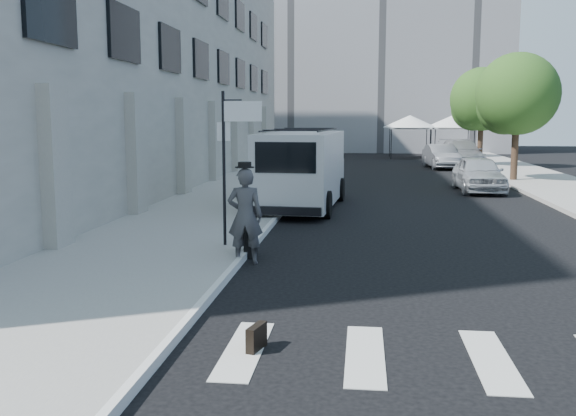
% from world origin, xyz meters
% --- Properties ---
extents(ground, '(120.00, 120.00, 0.00)m').
position_xyz_m(ground, '(0.00, 0.00, 0.00)').
color(ground, black).
rests_on(ground, ground).
extents(sidewalk_left, '(4.50, 48.00, 0.15)m').
position_xyz_m(sidewalk_left, '(-4.25, 16.00, 0.07)').
color(sidewalk_left, gray).
rests_on(sidewalk_left, ground).
extents(sidewalk_right, '(4.00, 56.00, 0.15)m').
position_xyz_m(sidewalk_right, '(9.00, 20.00, 0.07)').
color(sidewalk_right, gray).
rests_on(sidewalk_right, ground).
extents(building_left, '(10.00, 44.00, 12.00)m').
position_xyz_m(building_left, '(-11.50, 18.00, 6.00)').
color(building_left, gray).
rests_on(building_left, ground).
extents(building_far, '(22.00, 12.00, 25.00)m').
position_xyz_m(building_far, '(2.00, 50.00, 12.50)').
color(building_far, slate).
rests_on(building_far, ground).
extents(sign_pole, '(1.03, 0.07, 3.50)m').
position_xyz_m(sign_pole, '(-2.36, 3.20, 2.65)').
color(sign_pole, black).
rests_on(sign_pole, sidewalk_left).
extents(tree_near, '(3.80, 3.83, 6.03)m').
position_xyz_m(tree_near, '(7.50, 20.15, 3.97)').
color(tree_near, black).
rests_on(tree_near, ground).
extents(tree_far, '(3.80, 3.83, 6.03)m').
position_xyz_m(tree_far, '(7.50, 29.15, 3.97)').
color(tree_far, black).
rests_on(tree_far, ground).
extents(tent_left, '(4.00, 4.00, 3.20)m').
position_xyz_m(tent_left, '(4.00, 38.00, 2.71)').
color(tent_left, black).
rests_on(tent_left, ground).
extents(tent_right, '(4.00, 4.00, 3.20)m').
position_xyz_m(tent_right, '(7.20, 38.50, 2.71)').
color(tent_right, black).
rests_on(tent_right, ground).
extents(businessman, '(0.78, 0.56, 2.03)m').
position_xyz_m(businessman, '(-1.90, 2.00, 1.02)').
color(businessman, '#3F3F42').
rests_on(businessman, ground).
extents(briefcase, '(0.23, 0.46, 0.34)m').
position_xyz_m(briefcase, '(-0.84, -2.99, 0.17)').
color(briefcase, black).
rests_on(briefcase, ground).
extents(suitcase, '(0.32, 0.47, 1.25)m').
position_xyz_m(suitcase, '(-1.90, 2.64, 0.33)').
color(suitcase, black).
rests_on(suitcase, ground).
extents(cargo_van, '(2.76, 6.98, 2.56)m').
position_xyz_m(cargo_van, '(-1.49, 10.60, 1.32)').
color(cargo_van, silver).
rests_on(cargo_van, ground).
extents(parked_car_a, '(1.80, 4.39, 1.49)m').
position_xyz_m(parked_car_a, '(5.31, 16.11, 0.74)').
color(parked_car_a, '#A9ACB1').
rests_on(parked_car_a, ground).
extents(parked_car_b, '(1.94, 4.47, 1.43)m').
position_xyz_m(parked_car_b, '(5.23, 28.28, 0.72)').
color(parked_car_b, '#5C5E64').
rests_on(parked_car_b, ground).
extents(parked_car_c, '(2.43, 5.87, 1.70)m').
position_xyz_m(parked_car_c, '(6.52, 29.53, 0.85)').
color(parked_car_c, '#999BA0').
rests_on(parked_car_c, ground).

